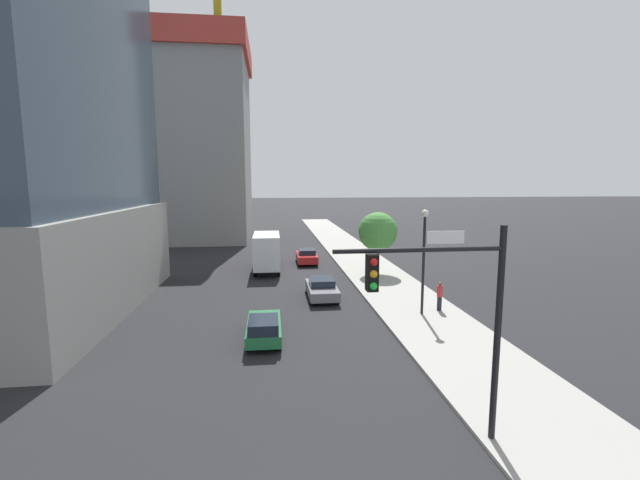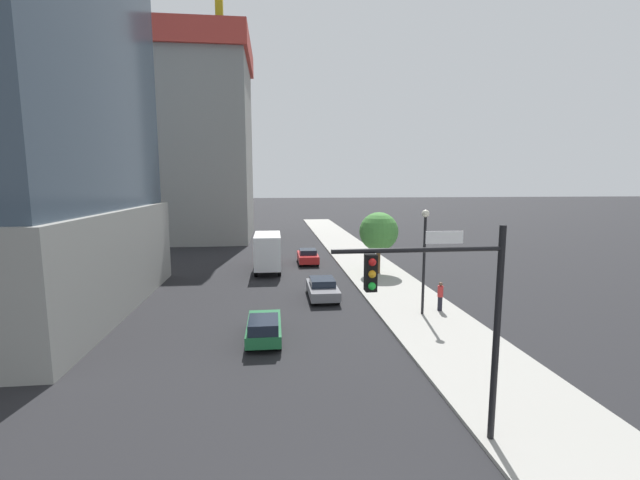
% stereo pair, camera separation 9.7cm
% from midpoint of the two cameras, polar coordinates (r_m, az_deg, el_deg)
% --- Properties ---
extents(sidewalk, '(5.30, 120.00, 0.15)m').
position_cam_midpoint_polar(sidewalk, '(29.41, 11.30, -7.85)').
color(sidewalk, '#9E9B93').
rests_on(sidewalk, ground).
extents(construction_building, '(15.96, 23.24, 37.19)m').
position_cam_midpoint_polar(construction_building, '(61.70, -17.07, 13.95)').
color(construction_building, gray).
rests_on(construction_building, ground).
extents(traffic_light_pole, '(5.10, 0.48, 6.62)m').
position_cam_midpoint_polar(traffic_light_pole, '(12.83, 16.71, -7.77)').
color(traffic_light_pole, black).
rests_on(traffic_light_pole, sidewalk).
extents(street_lamp, '(0.44, 0.44, 6.24)m').
position_cam_midpoint_polar(street_lamp, '(25.28, 13.86, -0.95)').
color(street_lamp, black).
rests_on(street_lamp, sidewalk).
extents(street_tree, '(3.32, 3.32, 5.28)m').
position_cam_midpoint_polar(street_tree, '(36.13, 7.79, 1.11)').
color(street_tree, brown).
rests_on(street_tree, sidewalk).
extents(car_green, '(1.72, 4.28, 1.41)m').
position_cam_midpoint_polar(car_green, '(21.76, -7.77, -11.72)').
color(car_green, '#1E6638').
rests_on(car_green, ground).
extents(car_gray, '(1.94, 4.42, 1.38)m').
position_cam_midpoint_polar(car_gray, '(29.09, 0.15, -6.58)').
color(car_gray, slate).
rests_on(car_gray, ground).
extents(car_red, '(1.89, 4.16, 1.44)m').
position_cam_midpoint_polar(car_red, '(41.15, -1.89, -2.23)').
color(car_red, red).
rests_on(car_red, ground).
extents(box_truck, '(2.27, 7.43, 3.44)m').
position_cam_midpoint_polar(box_truck, '(37.87, -7.33, -1.42)').
color(box_truck, '#B21E1E').
rests_on(box_truck, ground).
extents(pedestrian_red_shirt, '(0.34, 0.34, 1.79)m').
position_cam_midpoint_polar(pedestrian_red_shirt, '(26.86, 15.87, -7.32)').
color(pedestrian_red_shirt, black).
rests_on(pedestrian_red_shirt, sidewalk).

